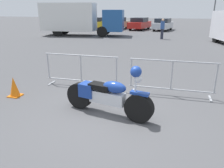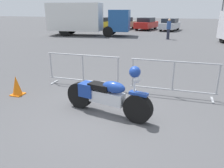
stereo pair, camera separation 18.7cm
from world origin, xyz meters
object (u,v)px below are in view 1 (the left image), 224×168
pedestrian (162,28)px  traffic_cone (14,87)px  crowd_barrier_near (81,70)px  parked_car_yellow (96,23)px  parked_car_red (140,24)px  motorcycle (107,95)px  crowd_barrier_far (171,78)px  parked_car_black (77,22)px  parked_car_silver (163,24)px  box_truck (78,18)px  parked_car_tan (117,23)px

pedestrian → traffic_cone: size_ratio=2.86×
crowd_barrier_near → parked_car_yellow: size_ratio=0.56×
parked_car_red → parked_car_yellow: bearing=103.2°
motorcycle → pedestrian: size_ratio=1.36×
crowd_barrier_far → parked_car_black: parked_car_black is taller
parked_car_silver → traffic_cone: 22.78m
pedestrian → traffic_cone: bearing=153.5°
motorcycle → parked_car_yellow: size_ratio=0.52×
motorcycle → box_truck: 17.08m
box_truck → traffic_cone: (4.69, -14.87, -1.35)m
box_truck → parked_car_black: 8.83m
traffic_cone → parked_car_silver: bearing=83.1°
crowd_barrier_far → box_truck: (-9.11, 13.52, 1.08)m
crowd_barrier_near → parked_car_silver: bearing=86.8°
motorcycle → crowd_barrier_near: (-1.43, 1.70, 0.06)m
motorcycle → pedestrian: 14.76m
parked_car_silver → pedestrian: bearing=-167.4°
parked_car_silver → pedestrian: size_ratio=2.56×
crowd_barrier_far → parked_car_yellow: size_ratio=0.56×
parked_car_red → traffic_cone: (0.08, -22.77, -0.45)m
parked_car_black → crowd_barrier_far: bearing=-139.6°
traffic_cone → crowd_barrier_far: bearing=17.1°
box_truck → parked_car_yellow: 7.63m
crowd_barrier_near → parked_car_yellow: parked_car_yellow is taller
parked_car_tan → parked_car_silver: bearing=-81.1°
crowd_barrier_near → motorcycle: bearing=-49.9°
crowd_barrier_near → parked_car_black: 23.67m
parked_car_black → parked_car_tan: same height
parked_car_red → parked_car_tan: bearing=101.8°
parked_car_black → parked_car_yellow: bearing=-88.6°
crowd_barrier_near → box_truck: 14.93m
box_truck → parked_car_yellow: size_ratio=1.80×
crowd_barrier_near → parked_car_tan: bearing=101.8°
motorcycle → parked_car_red: parked_car_red is taller
box_truck → pedestrian: bearing=-12.2°
box_truck → parked_car_tan: size_ratio=1.77×
motorcycle → traffic_cone: motorcycle is taller
crowd_barrier_far → crowd_barrier_near: bearing=180.0°
crowd_barrier_near → crowd_barrier_far: 2.87m
parked_car_tan → traffic_cone: parked_car_tan is taller
crowd_barrier_far → parked_car_tan: size_ratio=0.55×
crowd_barrier_far → traffic_cone: size_ratio=4.22×
motorcycle → parked_car_red: size_ratio=0.51×
motorcycle → parked_car_black: 25.83m
crowd_barrier_near → parked_car_silver: (1.20, 21.26, 0.15)m
motorcycle → box_truck: box_truck is taller
crowd_barrier_far → parked_car_yellow: 23.34m
motorcycle → parked_car_tan: bearing=115.7°
crowd_barrier_near → box_truck: box_truck is taller
parked_car_red → parked_car_silver: (2.83, -0.16, -0.03)m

